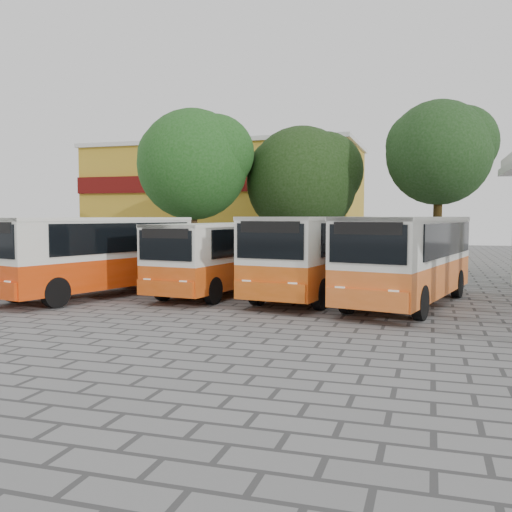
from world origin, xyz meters
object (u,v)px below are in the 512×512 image
(bus_far_right, at_px, (408,254))
(parked_car, at_px, (8,274))
(bus_centre_right, at_px, (316,251))
(bus_centre_left, at_px, (221,253))
(bus_far_left, at_px, (96,251))

(bus_far_right, bearing_deg, parked_car, -163.96)
(bus_centre_right, height_order, parked_car, bus_centre_right)
(bus_centre_left, bearing_deg, bus_centre_right, 10.51)
(bus_centre_right, relative_size, parked_car, 1.76)
(bus_far_left, relative_size, bus_centre_left, 1.11)
(bus_far_left, height_order, bus_far_right, bus_far_right)
(parked_car, bearing_deg, bus_centre_right, 5.39)
(bus_centre_left, bearing_deg, bus_far_right, 2.16)
(bus_far_left, distance_m, bus_centre_right, 8.01)
(bus_far_left, xyz_separation_m, parked_car, (-4.25, 0.42, -1.00))
(bus_centre_left, relative_size, bus_centre_right, 0.91)
(bus_centre_right, xyz_separation_m, parked_car, (-11.99, -1.64, -1.02))
(bus_far_left, distance_m, bus_centre_left, 4.58)
(bus_centre_left, distance_m, bus_centre_right, 3.59)
(bus_centre_left, height_order, parked_car, bus_centre_left)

